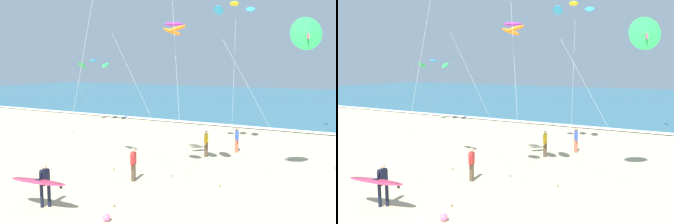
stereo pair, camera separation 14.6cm
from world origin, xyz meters
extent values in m
cube|color=#2D6075|center=(0.00, 54.94, 0.04)|extent=(160.00, 60.00, 0.08)
cube|color=white|center=(0.00, 25.24, 0.09)|extent=(160.00, 1.07, 0.01)
cylinder|color=black|center=(-2.88, 3.70, 0.44)|extent=(0.13, 0.13, 0.88)
cylinder|color=black|center=(-2.68, 3.88, 0.44)|extent=(0.13, 0.13, 0.88)
cube|color=black|center=(-2.78, 3.79, 1.18)|extent=(0.24, 0.36, 0.60)
cube|color=red|center=(-2.88, 3.78, 1.22)|extent=(0.03, 0.20, 0.32)
sphere|color=beige|center=(-2.78, 3.79, 1.60)|extent=(0.21, 0.21, 0.21)
cylinder|color=black|center=(-2.75, 3.56, 1.29)|extent=(0.09, 0.09, 0.26)
cylinder|color=black|center=(-2.80, 3.47, 1.16)|extent=(0.26, 0.11, 0.14)
cylinder|color=black|center=(-2.80, 4.02, 1.14)|extent=(0.09, 0.09, 0.56)
ellipsoid|color=#D83359|center=(-2.74, 3.43, 1.12)|extent=(2.55, 0.82, 0.09)
cube|color=#333333|center=(-2.74, 3.43, 1.16)|extent=(2.19, 0.27, 0.02)
cube|color=#262628|center=(-1.69, 3.55, 1.05)|extent=(0.12, 0.03, 0.14)
ellipsoid|color=#2D99DB|center=(-0.56, 15.82, 8.77)|extent=(0.90, 1.31, 0.56)
ellipsoid|color=yellow|center=(0.35, 16.10, 9.13)|extent=(0.90, 1.31, 0.20)
ellipsoid|color=#2D99DB|center=(1.26, 16.38, 8.77)|extent=(0.90, 1.31, 0.56)
cylinder|color=silver|center=(-0.15, 17.71, 4.39)|extent=(1.00, 3.22, 8.57)
cylinder|color=brown|center=(-0.64, 19.31, 0.05)|extent=(0.06, 0.06, 0.10)
ellipsoid|color=green|center=(-13.63, 21.04, 5.46)|extent=(0.95, 1.50, 0.63)
ellipsoid|color=#2D99DB|center=(-14.70, 20.66, 5.89)|extent=(0.96, 1.51, 0.20)
ellipsoid|color=green|center=(-15.77, 20.27, 5.46)|extent=(0.95, 1.50, 0.63)
cylinder|color=silver|center=(-13.87, 18.35, 2.73)|extent=(1.68, 4.63, 5.27)
cylinder|color=brown|center=(-13.03, 16.04, 0.05)|extent=(0.06, 0.06, 0.10)
cone|color=green|center=(5.31, 11.16, 6.77)|extent=(1.38, 1.06, 1.43)
cube|color=pink|center=(5.31, 11.16, 6.63)|extent=(0.30, 0.44, 0.24)
cylinder|color=silver|center=(3.77, 10.17, 3.31)|extent=(3.09, 1.99, 6.42)
cylinder|color=brown|center=(2.23, 9.18, 0.05)|extent=(0.06, 0.06, 0.10)
cylinder|color=silver|center=(-2.35, 5.54, 5.47)|extent=(3.78, 0.99, 10.73)
cylinder|color=brown|center=(-0.47, 5.05, 0.05)|extent=(0.06, 0.06, 0.10)
cylinder|color=silver|center=(0.22, 8.94, 4.21)|extent=(1.15, 1.10, 8.23)
cylinder|color=brown|center=(-0.34, 9.48, 0.05)|extent=(0.06, 0.06, 0.10)
ellipsoid|color=orange|center=(-0.53, 10.25, 7.17)|extent=(1.07, 0.96, 0.49)
ellipsoid|color=purple|center=(-1.00, 10.88, 7.46)|extent=(1.06, 0.95, 0.20)
ellipsoid|color=orange|center=(-1.46, 11.51, 7.17)|extent=(1.07, 0.96, 0.49)
cylinder|color=silver|center=(-2.26, 9.94, 3.58)|extent=(2.54, 1.88, 6.97)
cylinder|color=brown|center=(-3.53, 9.01, 0.05)|extent=(0.06, 0.06, 0.10)
cylinder|color=#D8593F|center=(0.76, 15.93, 0.42)|extent=(0.22, 0.22, 0.84)
cube|color=#3351B7|center=(0.76, 15.93, 1.11)|extent=(0.31, 0.37, 0.54)
sphere|color=#A87A59|center=(0.76, 15.93, 1.49)|extent=(0.20, 0.20, 0.20)
cylinder|color=#3351B7|center=(0.86, 15.74, 1.01)|extent=(0.08, 0.08, 0.50)
cylinder|color=#3351B7|center=(0.66, 16.11, 1.01)|extent=(0.08, 0.08, 0.50)
cylinder|color=#4C3D2D|center=(-0.48, 13.97, 0.42)|extent=(0.22, 0.22, 0.84)
cube|color=gold|center=(-0.48, 13.97, 1.11)|extent=(0.22, 0.34, 0.54)
sphere|color=beige|center=(-0.48, 13.97, 1.49)|extent=(0.20, 0.20, 0.20)
cylinder|color=gold|center=(-0.45, 13.76, 1.01)|extent=(0.08, 0.08, 0.50)
cylinder|color=gold|center=(-0.51, 14.18, 1.01)|extent=(0.08, 0.08, 0.50)
cylinder|color=#4C3D2D|center=(-1.64, 8.05, 0.42)|extent=(0.22, 0.22, 0.84)
cube|color=red|center=(-1.64, 8.05, 1.11)|extent=(0.22, 0.34, 0.54)
sphere|color=tan|center=(-1.64, 8.05, 1.49)|extent=(0.20, 0.20, 0.20)
cylinder|color=red|center=(-1.61, 7.84, 1.01)|extent=(0.08, 0.08, 0.50)
cylinder|color=red|center=(-1.67, 8.25, 1.01)|extent=(0.08, 0.08, 0.50)
sphere|color=pink|center=(0.08, 3.89, 0.14)|extent=(0.28, 0.28, 0.28)
camera|label=1|loc=(7.79, -5.56, 5.35)|focal=38.71mm
camera|label=2|loc=(7.92, -5.49, 5.35)|focal=38.71mm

